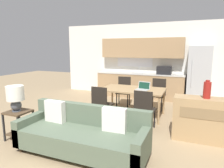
# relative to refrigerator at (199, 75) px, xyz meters

# --- Properties ---
(ground_plane) EXTENTS (20.00, 20.00, 0.00)m
(ground_plane) POSITION_rel_refrigerator_xyz_m (-1.97, -4.22, -0.93)
(ground_plane) COLOR #9E8460
(wall_back) EXTENTS (6.40, 0.07, 2.70)m
(wall_back) POSITION_rel_refrigerator_xyz_m (-1.98, 0.41, 0.42)
(wall_back) COLOR silver
(wall_back) RESTS_ON ground_plane
(kitchen_counter) EXTENTS (3.17, 0.65, 2.15)m
(kitchen_counter) POSITION_rel_refrigerator_xyz_m (-1.96, 0.11, -0.09)
(kitchen_counter) COLOR tan
(kitchen_counter) RESTS_ON ground_plane
(refrigerator) EXTENTS (0.69, 0.74, 1.86)m
(refrigerator) POSITION_rel_refrigerator_xyz_m (0.00, 0.00, 0.00)
(refrigerator) COLOR #B7BABC
(refrigerator) RESTS_ON ground_plane
(dining_table) EXTENTS (1.64, 0.97, 0.73)m
(dining_table) POSITION_rel_refrigerator_xyz_m (-1.62, -2.03, -0.26)
(dining_table) COLOR tan
(dining_table) RESTS_ON ground_plane
(couch) EXTENTS (2.23, 0.80, 0.82)m
(couch) POSITION_rel_refrigerator_xyz_m (-1.85, -4.23, -0.60)
(couch) COLOR #3D2D1E
(couch) RESTS_ON ground_plane
(side_table) EXTENTS (0.42, 0.42, 0.57)m
(side_table) POSITION_rel_refrigerator_xyz_m (-3.29, -4.25, -0.55)
(side_table) COLOR brown
(side_table) RESTS_ON ground_plane
(table_lamp) EXTENTS (0.33, 0.33, 0.50)m
(table_lamp) POSITION_rel_refrigerator_xyz_m (-3.31, -4.27, -0.05)
(table_lamp) COLOR #4C515B
(table_lamp) RESTS_ON side_table
(credenza) EXTENTS (1.30, 0.42, 0.85)m
(credenza) POSITION_rel_refrigerator_xyz_m (0.16, -2.95, -0.50)
(credenza) COLOR tan
(credenza) RESTS_ON ground_plane
(vase) EXTENTS (0.14, 0.14, 0.35)m
(vase) POSITION_rel_refrigerator_xyz_m (0.09, -2.96, 0.08)
(vase) COLOR maroon
(vase) RESTS_ON credenza
(dining_chair_far_right) EXTENTS (0.45, 0.45, 0.90)m
(dining_chair_far_right) POSITION_rel_refrigerator_xyz_m (-1.09, -1.20, -0.43)
(dining_chair_far_right) COLOR black
(dining_chair_far_right) RESTS_ON ground_plane
(dining_chair_near_left) EXTENTS (0.44, 0.44, 0.90)m
(dining_chair_near_left) POSITION_rel_refrigerator_xyz_m (-2.15, -2.85, -0.43)
(dining_chair_near_left) COLOR black
(dining_chair_near_left) RESTS_ON ground_plane
(dining_chair_far_left) EXTENTS (0.47, 0.47, 0.90)m
(dining_chair_far_left) POSITION_rel_refrigerator_xyz_m (-2.16, -1.20, -0.43)
(dining_chair_far_left) COLOR black
(dining_chair_far_left) RESTS_ON ground_plane
(dining_chair_near_right) EXTENTS (0.44, 0.44, 0.90)m
(dining_chair_near_right) POSITION_rel_refrigerator_xyz_m (-1.10, -2.90, -0.43)
(dining_chair_near_right) COLOR black
(dining_chair_near_right) RESTS_ON ground_plane
(laptop) EXTENTS (0.36, 0.31, 0.20)m
(laptop) POSITION_rel_refrigerator_xyz_m (-1.34, -2.04, -0.15)
(laptop) COLOR #B7BABC
(laptop) RESTS_ON dining_table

